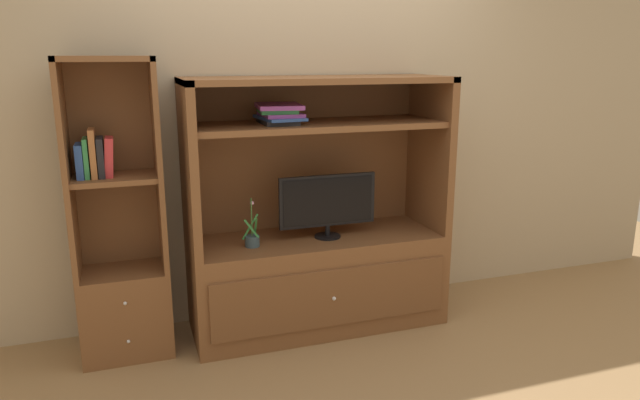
% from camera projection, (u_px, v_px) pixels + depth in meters
% --- Properties ---
extents(ground_plane, '(8.00, 8.00, 0.00)m').
position_uv_depth(ground_plane, '(339.00, 351.00, 3.47)').
color(ground_plane, '#99754C').
extents(painted_rear_wall, '(6.00, 0.10, 2.80)m').
position_uv_depth(painted_rear_wall, '(300.00, 105.00, 3.81)').
color(painted_rear_wall, tan).
rests_on(painted_rear_wall, ground_plane).
extents(media_console, '(1.61, 0.61, 1.60)m').
position_uv_depth(media_console, '(317.00, 251.00, 3.72)').
color(media_console, brown).
rests_on(media_console, ground_plane).
extents(tv_monitor, '(0.63, 0.17, 0.40)m').
position_uv_depth(tv_monitor, '(328.00, 203.00, 3.61)').
color(tv_monitor, black).
rests_on(tv_monitor, media_console).
extents(potted_plant, '(0.11, 0.09, 0.30)m').
position_uv_depth(potted_plant, '(252.00, 239.00, 3.48)').
color(potted_plant, '#384C56').
rests_on(potted_plant, media_console).
extents(magazine_stack, '(0.29, 0.37, 0.12)m').
position_uv_depth(magazine_stack, '(279.00, 113.00, 3.42)').
color(magazine_stack, black).
rests_on(magazine_stack, media_console).
extents(bookshelf_tall, '(0.51, 0.38, 1.72)m').
position_uv_depth(bookshelf_tall, '(122.00, 262.00, 3.34)').
color(bookshelf_tall, brown).
rests_on(bookshelf_tall, ground_plane).
extents(upright_book_row, '(0.20, 0.17, 0.27)m').
position_uv_depth(upright_book_row, '(95.00, 157.00, 3.14)').
color(upright_book_row, '#2D519E').
rests_on(upright_book_row, bookshelf_tall).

